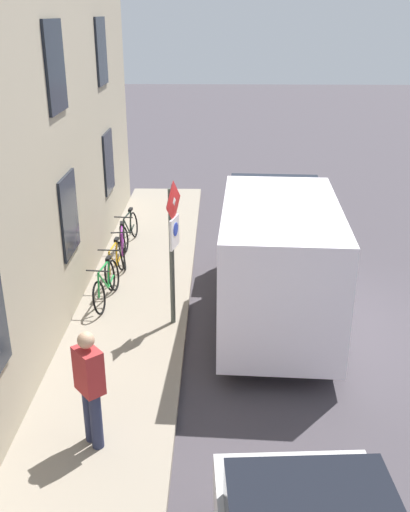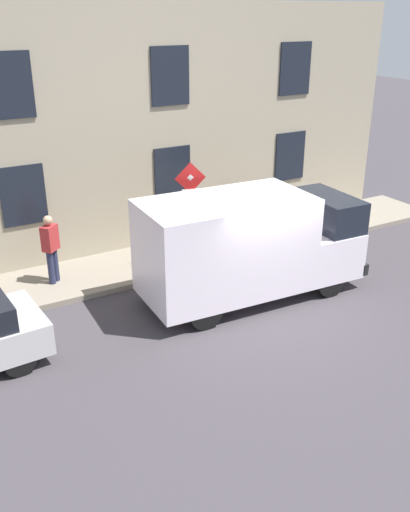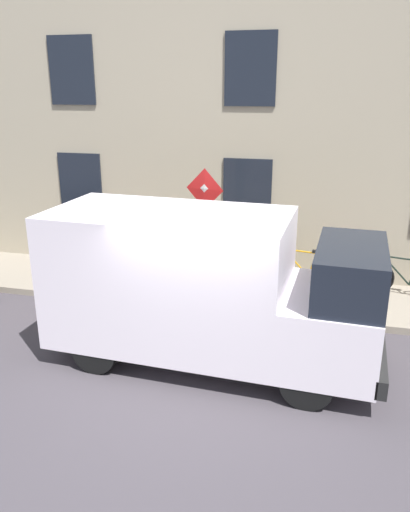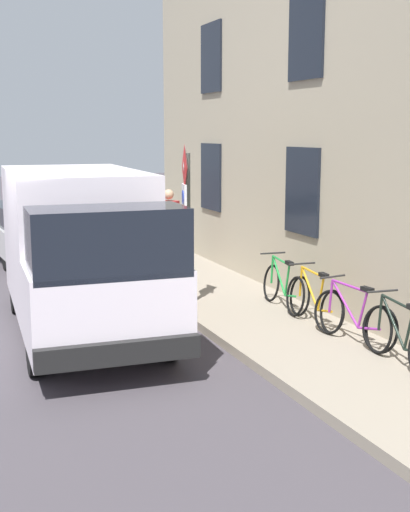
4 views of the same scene
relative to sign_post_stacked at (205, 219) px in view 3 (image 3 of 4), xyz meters
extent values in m
plane|color=#413B41|center=(-2.49, -0.50, -1.92)|extent=(80.00, 80.00, 0.00)
cube|color=gray|center=(0.89, -0.50, -1.85)|extent=(2.20, 16.98, 0.14)
cube|color=tan|center=(2.34, -0.50, 1.35)|extent=(0.70, 14.98, 6.53)
cube|color=black|center=(1.97, -0.50, 0.18)|extent=(0.06, 1.10, 1.50)
cube|color=black|center=(1.97, 3.62, 0.18)|extent=(0.06, 1.10, 1.50)
cube|color=black|center=(1.97, -0.50, 2.79)|extent=(0.06, 1.10, 1.50)
cube|color=black|center=(1.97, 3.62, 2.79)|extent=(0.06, 1.10, 1.50)
cylinder|color=#474C47|center=(0.04, -0.01, -0.47)|extent=(0.09, 0.09, 2.61)
pyramid|color=silver|center=(-0.04, 0.01, 0.59)|extent=(0.16, 0.49, 0.50)
pyramid|color=red|center=(-0.03, 0.01, 0.59)|extent=(0.15, 0.55, 0.56)
cube|color=white|center=(-0.02, 0.01, 0.04)|extent=(0.14, 0.44, 0.56)
cylinder|color=#1933B2|center=(-0.04, 0.01, 0.10)|extent=(0.07, 0.24, 0.24)
cube|color=white|center=(-1.88, 0.13, -0.50)|extent=(2.19, 3.90, 2.18)
cube|color=white|center=(-2.01, -2.47, -1.04)|extent=(2.07, 1.50, 1.10)
cube|color=black|center=(-2.02, -2.68, -0.14)|extent=(1.97, 1.08, 0.84)
cube|color=black|center=(-2.05, -3.22, -1.41)|extent=(2.01, 0.26, 0.28)
cylinder|color=black|center=(-1.12, -2.28, -1.54)|extent=(0.26, 0.77, 0.76)
cylinder|color=black|center=(-2.87, -2.19, -1.54)|extent=(0.26, 0.77, 0.76)
cylinder|color=black|center=(-0.95, 1.05, -1.54)|extent=(0.26, 0.77, 0.76)
cylinder|color=black|center=(-2.71, 1.14, -1.54)|extent=(0.26, 0.77, 0.76)
torus|color=black|center=(1.48, -3.47, -1.45)|extent=(0.18, 0.67, 0.66)
cylinder|color=black|center=(1.45, -3.80, -1.24)|extent=(0.09, 0.60, 0.60)
cylinder|color=black|center=(1.45, -3.88, -0.97)|extent=(0.10, 0.73, 0.07)
cylinder|color=black|center=(1.48, -3.49, -1.20)|extent=(0.04, 0.09, 0.50)
cylinder|color=#262626|center=(1.48, -3.52, -0.90)|extent=(0.46, 0.07, 0.03)
torus|color=black|center=(1.36, -2.42, -1.45)|extent=(0.24, 0.67, 0.66)
torus|color=black|center=(1.51, -3.46, -1.45)|extent=(0.24, 0.67, 0.66)
cylinder|color=#8D2B93|center=(1.41, -2.76, -1.24)|extent=(0.12, 0.60, 0.60)
cylinder|color=#8D2B93|center=(1.42, -2.83, -0.97)|extent=(0.14, 0.72, 0.07)
cylinder|color=#8D2B93|center=(1.46, -3.12, -1.26)|extent=(0.06, 0.19, 0.55)
cylinder|color=#8D2B93|center=(1.48, -3.25, -1.49)|extent=(0.10, 0.43, 0.12)
cylinder|color=#8D2B93|center=(1.37, -2.45, -1.20)|extent=(0.05, 0.09, 0.50)
cube|color=black|center=(1.47, -3.19, -0.94)|extent=(0.11, 0.21, 0.06)
cylinder|color=#262626|center=(1.37, -2.47, -0.90)|extent=(0.46, 0.09, 0.03)
torus|color=black|center=(1.47, -1.37, -1.45)|extent=(0.18, 0.67, 0.66)
torus|color=black|center=(1.41, -2.42, -1.45)|extent=(0.18, 0.67, 0.66)
cylinder|color=orange|center=(1.45, -1.71, -1.24)|extent=(0.07, 0.60, 0.60)
cylinder|color=orange|center=(1.44, -1.78, -0.97)|extent=(0.08, 0.73, 0.07)
cylinder|color=orange|center=(1.43, -2.07, -1.26)|extent=(0.05, 0.19, 0.55)
cylinder|color=orange|center=(1.42, -2.21, -1.49)|extent=(0.06, 0.43, 0.12)
cylinder|color=orange|center=(1.46, -1.40, -1.20)|extent=(0.04, 0.09, 0.50)
cube|color=black|center=(1.42, -2.15, -0.94)|extent=(0.09, 0.20, 0.06)
cylinder|color=#262626|center=(1.46, -1.42, -0.90)|extent=(0.46, 0.05, 0.03)
torus|color=black|center=(1.49, -0.33, -1.45)|extent=(0.20, 0.67, 0.66)
torus|color=black|center=(1.39, -1.37, -1.45)|extent=(0.20, 0.67, 0.66)
cylinder|color=#1C8B38|center=(1.46, -0.66, -1.24)|extent=(0.09, 0.60, 0.60)
cylinder|color=#1C8B38|center=(1.45, -0.74, -0.97)|extent=(0.11, 0.73, 0.07)
cylinder|color=#1C8B38|center=(1.42, -1.03, -1.26)|extent=(0.05, 0.19, 0.55)
cylinder|color=#1C8B38|center=(1.41, -1.16, -1.49)|extent=(0.08, 0.43, 0.12)
cylinder|color=#1C8B38|center=(1.49, -0.35, -1.20)|extent=(0.04, 0.09, 0.50)
cube|color=black|center=(1.41, -1.10, -0.94)|extent=(0.10, 0.21, 0.06)
cylinder|color=#262626|center=(1.48, -0.38, -0.90)|extent=(0.46, 0.07, 0.03)
cylinder|color=#262B47|center=(0.91, 3.29, -1.35)|extent=(0.16, 0.16, 0.85)
cylinder|color=#262B47|center=(0.80, 3.43, -1.35)|extent=(0.16, 0.16, 0.85)
cube|color=#AC2C2D|center=(0.86, 3.36, -0.62)|extent=(0.46, 0.47, 0.62)
sphere|color=tan|center=(0.86, 3.36, -0.17)|extent=(0.22, 0.22, 0.22)
camera|label=1|loc=(-0.79, 9.66, 3.64)|focal=40.93mm
camera|label=2|loc=(-11.83, 6.40, 4.34)|focal=39.68mm
camera|label=3|loc=(-9.22, -2.26, 2.45)|focal=35.42mm
camera|label=4|loc=(-4.04, -10.89, 1.19)|focal=48.32mm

